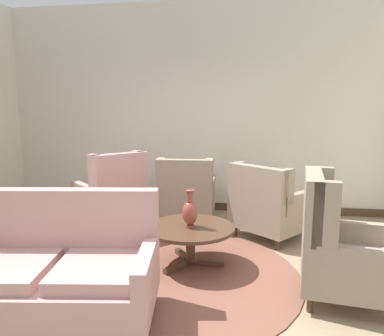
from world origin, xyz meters
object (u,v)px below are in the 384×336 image
at_px(coffee_table, 190,233).
at_px(armchair_beside_settee, 187,196).
at_px(armchair_near_window, 337,247).
at_px(settee, 58,271).
at_px(armchair_back_corner, 269,206).
at_px(armchair_far_left, 112,198).
at_px(porcelain_vase, 190,212).

relative_size(coffee_table, armchair_beside_settee, 0.95).
distance_m(armchair_near_window, armchair_beside_settee, 2.50).
relative_size(settee, armchair_near_window, 1.47).
height_order(settee, armchair_back_corner, settee).
bearing_deg(armchair_far_left, settee, 52.41).
height_order(coffee_table, armchair_back_corner, armchair_back_corner).
distance_m(porcelain_vase, armchair_far_left, 1.59).
height_order(coffee_table, porcelain_vase, porcelain_vase).
bearing_deg(coffee_table, armchair_beside_settee, 101.48).
bearing_deg(armchair_beside_settee, settee, 74.30).
bearing_deg(armchair_back_corner, porcelain_vase, 89.89).
relative_size(coffee_table, armchair_near_window, 0.84).
xyz_separation_m(armchair_near_window, armchair_far_left, (-2.62, 1.40, -0.01)).
bearing_deg(armchair_far_left, porcelain_vase, 93.96).
relative_size(armchair_back_corner, armchair_far_left, 1.05).
height_order(porcelain_vase, settee, settee).
distance_m(settee, armchair_beside_settee, 2.65).
relative_size(coffee_table, porcelain_vase, 2.34).
bearing_deg(porcelain_vase, armchair_beside_settee, 101.26).
height_order(settee, armchair_near_window, armchair_near_window).
height_order(coffee_table, armchair_beside_settee, armchair_beside_settee).
bearing_deg(settee, armchair_beside_settee, 69.03).
bearing_deg(settee, armchair_near_window, 9.33).
bearing_deg(porcelain_vase, armchair_far_left, 141.52).
xyz_separation_m(coffee_table, armchair_near_window, (1.38, -0.44, 0.10)).
height_order(settee, armchair_far_left, armchair_far_left).
relative_size(coffee_table, armchair_far_left, 0.83).
height_order(coffee_table, settee, settee).
bearing_deg(armchair_back_corner, armchair_beside_settee, 20.08).
distance_m(armchair_back_corner, armchair_near_window, 1.55).
xyz_separation_m(coffee_table, armchair_far_left, (-1.24, 0.96, 0.09)).
xyz_separation_m(settee, armchair_near_window, (2.24, 0.72, 0.06)).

